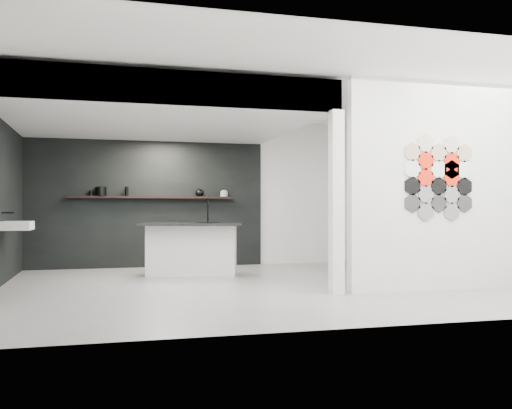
% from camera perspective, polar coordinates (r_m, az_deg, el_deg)
% --- Properties ---
extents(floor, '(7.00, 6.00, 0.01)m').
position_cam_1_polar(floor, '(8.12, -0.14, -8.16)').
color(floor, slate).
extents(partition_panel, '(2.45, 0.15, 2.80)m').
position_cam_1_polar(partition_panel, '(8.02, 17.32, 1.82)').
color(partition_panel, silver).
rests_on(partition_panel, floor).
extents(bay_clad_back, '(4.40, 0.04, 2.35)m').
position_cam_1_polar(bay_clad_back, '(10.78, -10.90, 0.05)').
color(bay_clad_back, black).
rests_on(bay_clad_back, floor).
extents(bay_clad_left, '(0.04, 4.00, 2.35)m').
position_cam_1_polar(bay_clad_left, '(8.90, -24.08, 0.17)').
color(bay_clad_left, black).
rests_on(bay_clad_left, floor).
extents(bulkhead, '(4.40, 4.00, 0.40)m').
position_cam_1_polar(bulkhead, '(8.93, -10.00, 9.00)').
color(bulkhead, silver).
rests_on(bulkhead, corner_column).
extents(corner_column, '(0.16, 0.16, 2.35)m').
position_cam_1_polar(corner_column, '(7.36, 8.04, 0.26)').
color(corner_column, silver).
rests_on(corner_column, floor).
extents(fascia_beam, '(4.40, 0.16, 0.40)m').
position_cam_1_polar(fascia_beam, '(7.06, -8.65, 11.54)').
color(fascia_beam, silver).
rests_on(fascia_beam, corner_column).
extents(wall_basin, '(0.40, 0.60, 0.12)m').
position_cam_1_polar(wall_basin, '(8.67, -22.80, -1.97)').
color(wall_basin, silver).
rests_on(wall_basin, bay_clad_left).
extents(display_shelf, '(3.00, 0.15, 0.04)m').
position_cam_1_polar(display_shelf, '(10.68, -10.33, 0.72)').
color(display_shelf, black).
rests_on(display_shelf, bay_clad_back).
extents(kitchen_island, '(1.75, 1.14, 1.30)m').
position_cam_1_polar(kitchen_island, '(9.39, -6.43, -4.38)').
color(kitchen_island, silver).
rests_on(kitchen_island, floor).
extents(stockpot, '(0.23, 0.23, 0.16)m').
position_cam_1_polar(stockpot, '(10.65, -15.25, 1.27)').
color(stockpot, black).
rests_on(stockpot, display_shelf).
extents(kettle, '(0.17, 0.17, 0.14)m').
position_cam_1_polar(kettle, '(10.79, -5.67, 1.18)').
color(kettle, black).
rests_on(kettle, display_shelf).
extents(glass_bowl, '(0.16, 0.16, 0.10)m').
position_cam_1_polar(glass_bowl, '(10.88, -3.22, 1.07)').
color(glass_bowl, gray).
rests_on(glass_bowl, display_shelf).
extents(glass_vase, '(0.09, 0.09, 0.12)m').
position_cam_1_polar(glass_vase, '(10.88, -3.22, 1.12)').
color(glass_vase, gray).
rests_on(glass_vase, display_shelf).
extents(bottle_dark, '(0.08, 0.08, 0.17)m').
position_cam_1_polar(bottle_dark, '(10.66, -12.81, 1.30)').
color(bottle_dark, black).
rests_on(bottle_dark, display_shelf).
extents(utensil_cup, '(0.08, 0.08, 0.09)m').
position_cam_1_polar(utensil_cup, '(10.65, -16.18, 1.09)').
color(utensil_cup, black).
rests_on(utensil_cup, display_shelf).
extents(hex_tile_cluster, '(1.04, 0.02, 1.16)m').
position_cam_1_polar(hex_tile_cluster, '(7.97, 17.86, 2.59)').
color(hex_tile_cluster, '#2D2D2D').
rests_on(hex_tile_cluster, partition_panel).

